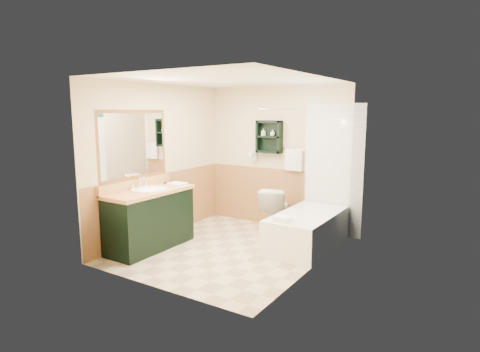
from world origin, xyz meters
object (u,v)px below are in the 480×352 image
(bathtub, at_px, (307,230))
(soap_bottle_b, at_px, (273,134))
(wall_shelf, at_px, (269,137))
(toilet, at_px, (276,210))
(hair_dryer, at_px, (254,156))
(vanity, at_px, (150,219))
(vanity_book, at_px, (169,175))
(soap_bottle_a, at_px, (263,134))

(bathtub, relative_size, soap_bottle_b, 14.57)
(wall_shelf, xyz_separation_m, toilet, (0.27, -0.25, -1.18))
(bathtub, distance_m, toilet, 0.89)
(hair_dryer, height_order, vanity, hair_dryer)
(hair_dryer, relative_size, bathtub, 0.16)
(bathtub, bearing_deg, hair_dryer, 151.28)
(hair_dryer, distance_m, soap_bottle_b, 0.55)
(vanity, relative_size, vanity_book, 5.80)
(wall_shelf, distance_m, soap_bottle_b, 0.09)
(wall_shelf, height_order, soap_bottle_b, wall_shelf)
(hair_dryer, relative_size, toilet, 0.32)
(wall_shelf, bearing_deg, vanity, -114.59)
(hair_dryer, height_order, vanity_book, hair_dryer)
(wall_shelf, height_order, bathtub, wall_shelf)
(bathtub, xyz_separation_m, soap_bottle_b, (-0.96, 0.70, 1.35))
(soap_bottle_b, bearing_deg, soap_bottle_a, 180.00)
(wall_shelf, distance_m, toilet, 1.24)
(vanity, xyz_separation_m, vanity_book, (-0.17, 0.60, 0.55))
(bathtub, xyz_separation_m, toilet, (-0.75, 0.45, 0.12))
(vanity, xyz_separation_m, bathtub, (1.92, 1.25, -0.18))
(soap_bottle_b, bearing_deg, toilet, -49.96)
(vanity, bearing_deg, toilet, 55.62)
(soap_bottle_a, distance_m, soap_bottle_b, 0.18)
(bathtub, height_order, soap_bottle_a, soap_bottle_a)
(toilet, distance_m, soap_bottle_a, 1.30)
(wall_shelf, height_order, toilet, wall_shelf)
(vanity_book, bearing_deg, wall_shelf, 53.13)
(hair_dryer, relative_size, vanity_book, 1.02)
(vanity_book, distance_m, soap_bottle_a, 1.76)
(toilet, height_order, soap_bottle_b, soap_bottle_b)
(vanity, distance_m, toilet, 2.07)
(bathtub, xyz_separation_m, soap_bottle_a, (-1.13, 0.70, 1.34))
(soap_bottle_b, bearing_deg, vanity_book, -129.99)
(vanity, bearing_deg, soap_bottle_a, 67.97)
(vanity, bearing_deg, wall_shelf, 65.41)
(bathtub, bearing_deg, toilet, 148.90)
(wall_shelf, bearing_deg, hair_dryer, 175.24)
(bathtub, bearing_deg, soap_bottle_a, 148.38)
(bathtub, distance_m, soap_bottle_b, 1.80)
(vanity, xyz_separation_m, soap_bottle_a, (0.79, 1.95, 1.16))
(hair_dryer, distance_m, soap_bottle_a, 0.44)
(hair_dryer, bearing_deg, vanity_book, -118.90)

